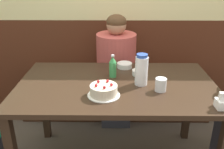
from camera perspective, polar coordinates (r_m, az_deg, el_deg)
back_wall at (r=2.74m, az=1.00°, el=16.68°), size 4.80×0.04×2.50m
bench_seat at (r=2.83m, az=0.89°, el=-4.83°), size 2.04×0.38×0.46m
dining_table at (r=1.89m, az=1.05°, el=-4.53°), size 1.46×0.88×0.77m
birthday_cake at (r=1.66m, az=-1.92°, el=-3.67°), size 0.22×0.22×0.09m
water_pitcher at (r=1.80m, az=6.75°, el=1.06°), size 0.09×0.09×0.23m
soju_bottle at (r=1.93m, az=0.18°, el=1.82°), size 0.06×0.06×0.18m
bowl_soup_white at (r=2.00m, az=6.22°, el=0.47°), size 0.11×0.11×0.04m
bowl_rice_small at (r=2.14m, az=2.88°, el=2.12°), size 0.13×0.13×0.04m
glass_water_tall at (r=1.75m, az=11.08°, el=-2.31°), size 0.08×0.08×0.09m
person_pale_blue_shirt at (r=2.56m, az=1.01°, el=0.75°), size 0.39×0.39×1.16m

